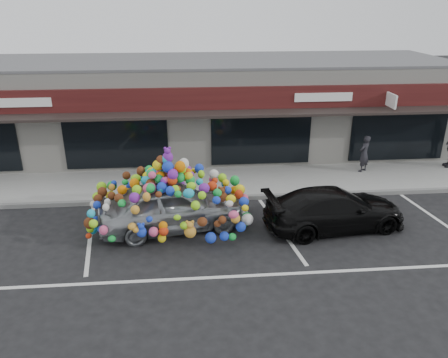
{
  "coord_description": "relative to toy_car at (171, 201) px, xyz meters",
  "views": [
    {
      "loc": [
        -0.06,
        -11.99,
        6.82
      ],
      "look_at": [
        1.09,
        1.4,
        1.29
      ],
      "focal_mm": 35.0,
      "sensor_mm": 36.0,
      "label": 1
    }
  ],
  "objects": [
    {
      "name": "kerb",
      "position": [
        0.65,
        1.96,
        -0.89
      ],
      "size": [
        26.0,
        0.18,
        0.16
      ],
      "primitive_type": "cube",
      "color": "slate",
      "rests_on": "ground"
    },
    {
      "name": "sidewalk",
      "position": [
        0.65,
        3.46,
        -0.89
      ],
      "size": [
        26.0,
        3.0,
        0.15
      ],
      "primitive_type": "cube",
      "color": "gray",
      "rests_on": "ground"
    },
    {
      "name": "ground",
      "position": [
        0.65,
        -0.54,
        -0.96
      ],
      "size": [
        90.0,
        90.0,
        0.0
      ],
      "primitive_type": "plane",
      "color": "black",
      "rests_on": "ground"
    },
    {
      "name": "toy_car",
      "position": [
        0.0,
        0.0,
        0.0
      ],
      "size": [
        3.29,
        5.17,
        2.84
      ],
      "rotation": [
        0.0,
        0.0,
        1.77
      ],
      "color": "#9A9FA4",
      "rests_on": "ground"
    },
    {
      "name": "black_sedan",
      "position": [
        5.17,
        -0.4,
        -0.31
      ],
      "size": [
        2.39,
        4.71,
        1.31
      ],
      "primitive_type": "imported",
      "rotation": [
        0.0,
        0.0,
        1.7
      ],
      "color": "black",
      "rests_on": "ground"
    },
    {
      "name": "pedestrian_a",
      "position": [
        7.84,
        4.01,
        -0.04
      ],
      "size": [
        0.67,
        0.64,
        1.55
      ],
      "primitive_type": "imported",
      "rotation": [
        0.0,
        0.0,
        3.8
      ],
      "color": "#232329",
      "rests_on": "sidewalk"
    },
    {
      "name": "parking_stripe_left",
      "position": [
        -2.55,
        -0.34,
        -0.96
      ],
      "size": [
        0.73,
        4.37,
        0.01
      ],
      "primitive_type": "cube",
      "rotation": [
        0.0,
        0.0,
        0.14
      ],
      "color": "silver",
      "rests_on": "ground"
    },
    {
      "name": "shop_building",
      "position": [
        0.65,
        7.9,
        1.2
      ],
      "size": [
        24.0,
        7.2,
        4.31
      ],
      "color": "silver",
      "rests_on": "ground"
    },
    {
      "name": "parking_stripe_right",
      "position": [
        8.85,
        -0.34,
        -0.96
      ],
      "size": [
        0.73,
        4.37,
        0.01
      ],
      "primitive_type": "cube",
      "rotation": [
        0.0,
        0.0,
        0.14
      ],
      "color": "silver",
      "rests_on": "ground"
    },
    {
      "name": "lane_line",
      "position": [
        2.65,
        -2.84,
        -0.96
      ],
      "size": [
        14.0,
        0.12,
        0.01
      ],
      "primitive_type": "cube",
      "color": "silver",
      "rests_on": "ground"
    },
    {
      "name": "parking_stripe_mid",
      "position": [
        3.45,
        -0.34,
        -0.96
      ],
      "size": [
        0.73,
        4.37,
        0.01
      ],
      "primitive_type": "cube",
      "rotation": [
        0.0,
        0.0,
        0.14
      ],
      "color": "silver",
      "rests_on": "ground"
    }
  ]
}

